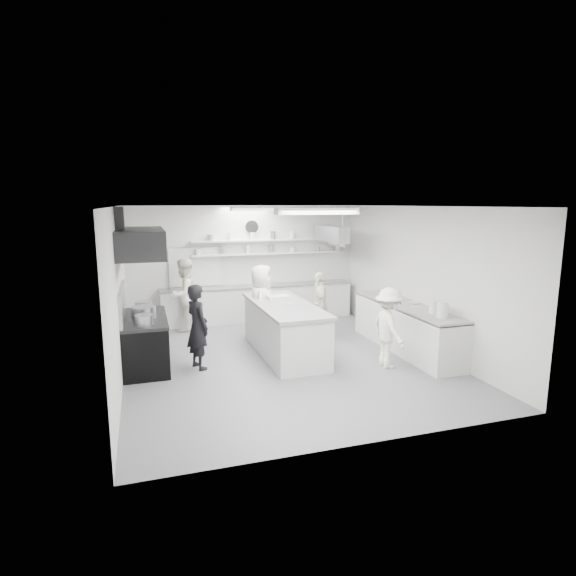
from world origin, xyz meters
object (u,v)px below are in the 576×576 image
object	(u,v)px
stove	(145,343)
cook_back	(184,295)
prep_island	(284,330)
back_counter	(259,303)
right_counter	(406,328)
cook_stove	(198,327)

from	to	relation	value
stove	cook_back	xyz separation A→B (m)	(0.94, 2.36, 0.44)
prep_island	back_counter	bearing A→B (deg)	85.56
stove	back_counter	world-z (taller)	back_counter
right_counter	cook_back	distance (m)	5.24
back_counter	right_counter	world-z (taller)	right_counter
prep_island	cook_stove	world-z (taller)	cook_stove
prep_island	stove	bearing A→B (deg)	177.11
cook_stove	cook_back	distance (m)	2.77
stove	back_counter	xyz separation A→B (m)	(2.90, 2.80, 0.01)
stove	prep_island	bearing A→B (deg)	-1.93
stove	cook_back	bearing A→B (deg)	68.16
back_counter	right_counter	distance (m)	4.13
back_counter	prep_island	bearing A→B (deg)	-93.48
back_counter	cook_stove	bearing A→B (deg)	-121.35
back_counter	cook_back	size ratio (longest dim) A/B	2.82
right_counter	prep_island	world-z (taller)	prep_island
right_counter	prep_island	size ratio (longest dim) A/B	1.21
right_counter	back_counter	bearing A→B (deg)	124.65
cook_back	stove	bearing A→B (deg)	26.19
cook_stove	back_counter	bearing A→B (deg)	-52.39
cook_stove	prep_island	bearing A→B (deg)	-100.76
right_counter	prep_island	bearing A→B (deg)	168.62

